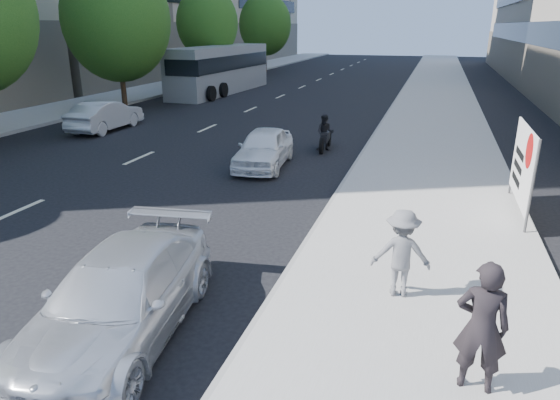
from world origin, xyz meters
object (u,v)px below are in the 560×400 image
(motorcycle, at_px, (325,134))
(bus, at_px, (221,70))
(jogger, at_px, (401,253))
(white_sedan_mid, at_px, (105,115))
(pedestrian_woman, at_px, (482,327))
(parked_sedan, at_px, (120,297))
(white_sedan_near, at_px, (264,148))
(protest_banner, at_px, (523,164))

(motorcycle, distance_m, bus, 19.30)
(jogger, distance_m, white_sedan_mid, 18.72)
(jogger, distance_m, pedestrian_woman, 2.48)
(motorcycle, bearing_deg, parked_sedan, -96.85)
(parked_sedan, bearing_deg, white_sedan_near, 89.01)
(motorcycle, bearing_deg, white_sedan_near, -122.03)
(protest_banner, bearing_deg, motorcycle, 137.83)
(pedestrian_woman, xyz_separation_m, parked_sedan, (-5.26, -0.17, -0.38))
(white_sedan_mid, distance_m, bus, 14.77)
(jogger, bearing_deg, motorcycle, -78.08)
(white_sedan_mid, bearing_deg, pedestrian_woman, 138.17)
(bus, bearing_deg, parked_sedan, -66.82)
(jogger, xyz_separation_m, white_sedan_near, (-5.25, 7.91, -0.28))
(parked_sedan, bearing_deg, jogger, 22.62)
(white_sedan_near, relative_size, bus, 0.32)
(protest_banner, bearing_deg, pedestrian_woman, -100.80)
(white_sedan_mid, relative_size, motorcycle, 2.07)
(white_sedan_near, bearing_deg, pedestrian_woman, -62.92)
(pedestrian_woman, height_order, bus, bus)
(white_sedan_mid, bearing_deg, bus, -88.09)
(jogger, bearing_deg, parked_sedan, 23.05)
(parked_sedan, xyz_separation_m, bus, (-10.86, 28.94, 0.95))
(protest_banner, xyz_separation_m, bus, (-17.54, 21.34, 0.23))
(pedestrian_woman, relative_size, bus, 0.15)
(pedestrian_woman, distance_m, white_sedan_near, 11.96)
(white_sedan_mid, xyz_separation_m, bus, (-0.48, 14.73, 0.94))
(protest_banner, xyz_separation_m, white_sedan_near, (-7.82, 2.68, -0.73))
(pedestrian_woman, relative_size, motorcycle, 0.90)
(white_sedan_near, bearing_deg, jogger, -61.72)
(parked_sedan, xyz_separation_m, white_sedan_near, (-1.14, 10.28, -0.02))
(jogger, xyz_separation_m, bus, (-14.97, 26.58, 0.69))
(protest_banner, bearing_deg, white_sedan_mid, 158.81)
(white_sedan_near, distance_m, motorcycle, 3.38)
(white_sedan_near, height_order, white_sedan_mid, white_sedan_mid)
(pedestrian_woman, distance_m, motorcycle, 14.00)
(pedestrian_woman, bearing_deg, white_sedan_near, -54.47)
(jogger, distance_m, motorcycle, 11.55)
(parked_sedan, height_order, bus, bus)
(motorcycle, bearing_deg, bus, 120.56)
(protest_banner, distance_m, bus, 27.63)
(pedestrian_woman, distance_m, bus, 32.98)
(parked_sedan, bearing_deg, bus, 103.27)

